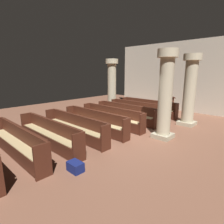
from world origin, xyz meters
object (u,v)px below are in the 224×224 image
Objects in this scene: pew_row_5 at (74,126)px; pillar_aisle_rear at (165,94)px; pew_row_0 at (148,107)px; pillar_aisle_side at (190,89)px; pew_row_4 at (95,121)px; pew_row_1 at (138,110)px; hymn_book at (163,101)px; kneeler_box_navy at (75,167)px; pew_row_6 at (49,133)px; lectern at (171,106)px; pew_row_7 at (16,141)px; pew_row_3 at (112,116)px; pillar_far_side at (112,84)px; pew_row_2 at (126,113)px.

pillar_aisle_rear is (2.61, 2.39, 1.29)m from pew_row_5.
pillar_aisle_side is at bearing -12.45° from pew_row_0.
pew_row_4 is at bearing -124.64° from pillar_aisle_side.
pew_row_1 is 17.68× the size of hymn_book.
pew_row_4 is 1.08× the size of pillar_aisle_rear.
pew_row_6 is at bearing 169.55° from kneeler_box_navy.
pillar_aisle_side is (2.61, 5.94, 1.29)m from pew_row_6.
kneeler_box_navy is (1.30, -8.24, -0.32)m from lectern.
pew_row_7 is at bearing -119.71° from pillar_aisle_rear.
pew_row_1 is 1.59m from hymn_book.
pew_row_0 is 1.00× the size of pew_row_1.
pew_row_1 is at bearing -123.36° from hymn_book.
pew_row_3 is 4.67m from lectern.
pew_row_7 is 8.47× the size of kneeler_box_navy.
pew_row_0 is 8.47× the size of kneeler_box_navy.
pew_row_0 is at bearing -167.38° from hymn_book.
pew_row_5 is at bearing -90.00° from pew_row_1.
pillar_far_side is at bearing 123.72° from pew_row_4.
pillar_aisle_rear reaches higher than kneeler_box_navy.
pew_row_4 is at bearing -98.21° from lectern.
pew_row_1 is 4.35m from pew_row_5.
pillar_far_side reaches higher than pew_row_7.
pew_row_3 is at bearing -90.00° from pew_row_2.
pew_row_3 is (0.00, -2.17, 0.00)m from pew_row_1.
lectern is at bearing 76.84° from pew_row_2.
pew_row_7 is at bearing -90.00° from pew_row_1.
hymn_book is at bearing 156.63° from pillar_aisle_side.
lectern is at bearing 71.29° from pew_row_1.
pillar_aisle_rear is at bearing -18.42° from pew_row_2.
pew_row_2 reaches higher than kneeler_box_navy.
pew_row_3 is at bearing -90.00° from pew_row_0.
pew_row_5 reaches higher than kneeler_box_navy.
pew_row_2 is at bearing 90.00° from pew_row_3.
pew_row_5 is 3.39× the size of lectern.
pillar_far_side reaches higher than pew_row_5.
pew_row_2 is 8.47× the size of kneeler_box_navy.
pew_row_7 is (0.00, -3.26, 0.00)m from pew_row_4.
pillar_aisle_rear is (-0.00, -2.47, 0.00)m from pillar_aisle_side.
pew_row_3 is at bearing -103.68° from hymn_book.
pillar_far_side is (-2.56, 1.65, 1.29)m from pew_row_2.
pillar_aisle_rear is 16.36× the size of hymn_book.
pillar_far_side is at bearing 132.99° from pew_row_3.
pillar_aisle_side and pillar_far_side have the same top height.
pew_row_1 is 3.26m from pew_row_4.
pew_row_7 is 7.64m from pillar_far_side.
pew_row_5 is at bearing -118.21° from pillar_aisle_side.
pew_row_0 is 7.61m from pew_row_7.
pew_row_2 is at bearing -32.93° from pillar_far_side.
pew_row_5 is at bearing -98.49° from hymn_book.
pillar_aisle_side is 3.13× the size of lectern.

